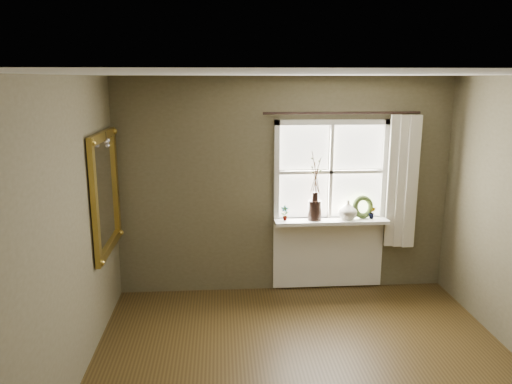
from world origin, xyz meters
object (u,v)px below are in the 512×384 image
at_px(dark_jug, 315,210).
at_px(gilt_mirror, 106,192).
at_px(wreath, 363,209).
at_px(cream_vase, 348,210).

bearing_deg(dark_jug, gilt_mirror, -167.85).
distance_m(dark_jug, wreath, 0.60).
height_order(cream_vase, gilt_mirror, gilt_mirror).
bearing_deg(gilt_mirror, dark_jug, 12.15).
xyz_separation_m(wreath, gilt_mirror, (-2.91, -0.54, 0.38)).
xyz_separation_m(cream_vase, wreath, (0.19, 0.04, -0.01)).
height_order(wreath, gilt_mirror, gilt_mirror).
distance_m(cream_vase, gilt_mirror, 2.78).
bearing_deg(cream_vase, wreath, 11.73).
distance_m(dark_jug, cream_vase, 0.40).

